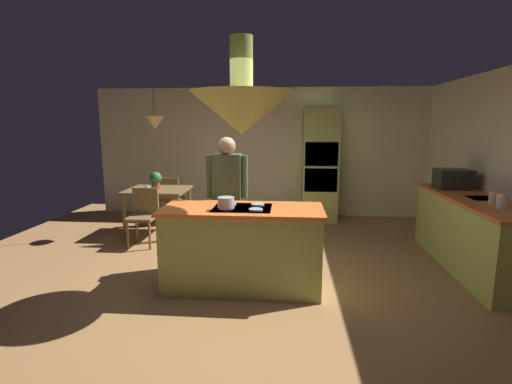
% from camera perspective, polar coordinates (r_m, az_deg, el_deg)
% --- Properties ---
extents(ground, '(8.16, 8.16, 0.00)m').
position_cam_1_polar(ground, '(4.69, -1.68, -12.97)').
color(ground, '#9E7042').
extents(wall_back, '(6.80, 0.10, 2.55)m').
position_cam_1_polar(wall_back, '(7.77, 1.20, 5.95)').
color(wall_back, beige).
rests_on(wall_back, ground).
extents(kitchen_island, '(1.78, 0.78, 0.95)m').
position_cam_1_polar(kitchen_island, '(4.34, -2.02, -8.30)').
color(kitchen_island, '#A8B259').
rests_on(kitchen_island, ground).
extents(counter_run_right, '(0.73, 2.40, 0.93)m').
position_cam_1_polar(counter_run_right, '(5.59, 29.63, -5.38)').
color(counter_run_right, '#A8B259').
rests_on(counter_run_right, ground).
extents(oven_tower, '(0.66, 0.62, 2.14)m').
position_cam_1_polar(oven_tower, '(7.39, 9.54, 3.99)').
color(oven_tower, '#A8B259').
rests_on(oven_tower, ground).
extents(dining_table, '(1.00, 0.87, 0.76)m').
position_cam_1_polar(dining_table, '(6.67, -14.45, -0.45)').
color(dining_table, brown).
rests_on(dining_table, ground).
extents(person_at_island, '(0.53, 0.22, 1.68)m').
position_cam_1_polar(person_at_island, '(4.89, -4.31, -0.20)').
color(person_at_island, tan).
rests_on(person_at_island, ground).
extents(range_hood, '(1.10, 1.10, 1.00)m').
position_cam_1_polar(range_hood, '(4.12, -2.15, 12.10)').
color(range_hood, '#A8B259').
extents(pendant_light_over_table, '(0.32, 0.32, 0.82)m').
position_cam_1_polar(pendant_light_over_table, '(6.57, -14.92, 9.98)').
color(pendant_light_over_table, '#E0B266').
extents(chair_facing_island, '(0.40, 0.40, 0.87)m').
position_cam_1_polar(chair_facing_island, '(6.10, -16.41, -2.95)').
color(chair_facing_island, brown).
rests_on(chair_facing_island, ground).
extents(chair_by_back_wall, '(0.40, 0.40, 0.87)m').
position_cam_1_polar(chair_by_back_wall, '(7.31, -12.71, -0.66)').
color(chair_by_back_wall, brown).
rests_on(chair_by_back_wall, ground).
extents(potted_plant_on_table, '(0.20, 0.20, 0.30)m').
position_cam_1_polar(potted_plant_on_table, '(6.55, -14.77, 1.79)').
color(potted_plant_on_table, '#99382D').
rests_on(potted_plant_on_table, dining_table).
extents(cup_on_table, '(0.07, 0.07, 0.09)m').
position_cam_1_polar(cup_on_table, '(6.48, -15.91, 0.54)').
color(cup_on_table, white).
rests_on(cup_on_table, dining_table).
extents(canister_flour, '(0.12, 0.12, 0.16)m').
position_cam_1_polar(canister_flour, '(4.96, 32.94, -1.14)').
color(canister_flour, silver).
rests_on(canister_flour, counter_run_right).
extents(canister_sugar, '(0.11, 0.11, 0.15)m').
position_cam_1_polar(canister_sugar, '(5.12, 32.01, -0.80)').
color(canister_sugar, '#E0B78C').
rests_on(canister_sugar, counter_run_right).
extents(microwave_on_counter, '(0.46, 0.36, 0.28)m').
position_cam_1_polar(microwave_on_counter, '(6.11, 27.37, 1.74)').
color(microwave_on_counter, '#232326').
rests_on(microwave_on_counter, counter_run_right).
extents(cooking_pot_on_cooktop, '(0.18, 0.18, 0.12)m').
position_cam_1_polar(cooking_pot_on_cooktop, '(4.10, -4.51, -1.60)').
color(cooking_pot_on_cooktop, '#B2B2B7').
rests_on(cooking_pot_on_cooktop, kitchen_island).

